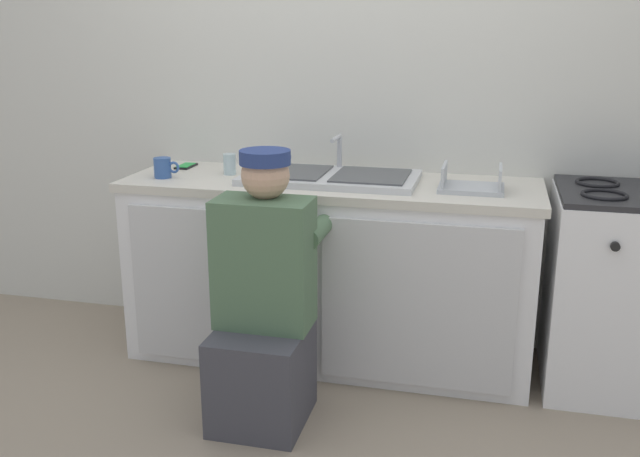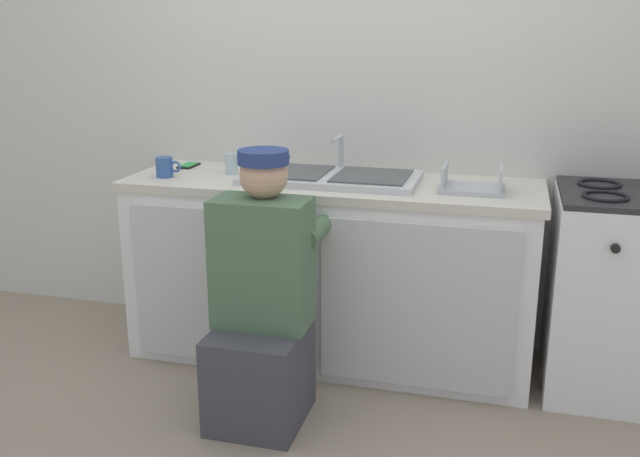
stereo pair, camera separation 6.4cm
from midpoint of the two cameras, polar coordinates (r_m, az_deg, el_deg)
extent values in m
plane|color=gray|center=(3.33, -0.99, -12.10)|extent=(12.00, 12.00, 0.00)
cube|color=silver|center=(3.58, 1.64, 10.92)|extent=(6.00, 0.10, 2.50)
cube|color=white|center=(3.42, 0.27, -3.63)|extent=(1.88, 0.60, 0.83)
cube|color=silver|center=(3.28, -8.75, -4.73)|extent=(0.83, 0.02, 0.73)
cube|color=silver|center=(3.06, 7.15, -6.19)|extent=(0.83, 0.02, 0.73)
cube|color=beige|center=(3.30, 0.28, 3.51)|extent=(1.92, 0.62, 0.04)
cube|color=silver|center=(3.30, 0.28, 4.10)|extent=(0.80, 0.44, 0.03)
cube|color=#4C4F51|center=(3.34, -2.90, 4.57)|extent=(0.33, 0.35, 0.01)
cube|color=#4C4F51|center=(3.25, 3.54, 4.25)|extent=(0.33, 0.35, 0.01)
cylinder|color=#B7BABF|center=(3.46, 1.03, 5.94)|extent=(0.02, 0.02, 0.18)
cylinder|color=#B7BABF|center=(3.37, 0.73, 7.22)|extent=(0.02, 0.16, 0.02)
cube|color=white|center=(3.38, 22.65, -4.87)|extent=(0.64, 0.60, 0.87)
cube|color=#262628|center=(3.26, 23.49, 2.52)|extent=(0.63, 0.59, 0.02)
torus|color=black|center=(3.11, 21.26, 2.54)|extent=(0.19, 0.19, 0.02)
torus|color=black|center=(3.35, 20.79, 3.46)|extent=(0.19, 0.19, 0.02)
cylinder|color=black|center=(2.97, 21.98, -1.35)|extent=(0.04, 0.02, 0.04)
cube|color=#3F3F47|center=(2.96, -5.31, -11.62)|extent=(0.36, 0.40, 0.40)
cube|color=#4C6B4C|center=(2.83, -5.15, -2.78)|extent=(0.38, 0.22, 0.52)
sphere|color=tan|center=(2.77, -5.06, 4.25)|extent=(0.19, 0.19, 0.19)
cylinder|color=navy|center=(2.76, -5.10, 5.70)|extent=(0.20, 0.20, 0.06)
cube|color=navy|center=(2.84, -4.53, 5.63)|extent=(0.13, 0.09, 0.02)
cylinder|color=#4C6B4C|center=(3.03, -7.01, 0.29)|extent=(0.08, 0.30, 0.08)
cylinder|color=#4C6B4C|center=(2.93, -0.79, -0.15)|extent=(0.08, 0.30, 0.08)
cylinder|color=#ADC6CC|center=(3.46, -7.77, 5.12)|extent=(0.06, 0.06, 0.10)
cylinder|color=#335699|center=(3.44, -13.02, 4.76)|extent=(0.08, 0.08, 0.09)
torus|color=#335699|center=(3.42, -12.15, 4.80)|extent=(0.06, 0.01, 0.06)
cube|color=#B2B7BC|center=(3.16, 11.43, 3.18)|extent=(0.28, 0.22, 0.02)
cube|color=#B2B7BC|center=(3.16, 9.32, 4.20)|extent=(0.01, 0.21, 0.10)
cube|color=#B2B7BC|center=(3.15, 13.64, 3.92)|extent=(0.01, 0.21, 0.10)
cube|color=black|center=(3.69, -11.17, 4.91)|extent=(0.07, 0.14, 0.01)
cube|color=green|center=(3.69, -11.17, 5.01)|extent=(0.06, 0.12, 0.00)
camera|label=1|loc=(0.03, -90.59, -0.17)|focal=40.00mm
camera|label=2|loc=(0.03, 89.41, 0.17)|focal=40.00mm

